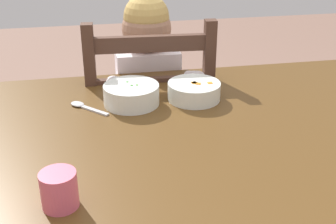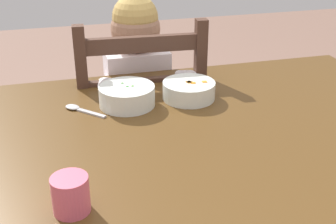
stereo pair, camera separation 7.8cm
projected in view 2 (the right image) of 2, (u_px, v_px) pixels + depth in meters
The scene contains 7 objects.
dining_table at pixel (169, 174), 1.11m from camera, with size 1.53×1.00×0.72m.
dining_chair at pixel (139, 135), 1.68m from camera, with size 0.45×0.45×0.92m.
child_figure at pixel (139, 89), 1.59m from camera, with size 0.32×0.31×0.97m.
bowl_of_peas at pixel (127, 95), 1.27m from camera, with size 0.16×0.16×0.06m.
bowl_of_carrots at pixel (189, 90), 1.31m from camera, with size 0.15×0.15×0.05m.
spoon at pixel (78, 109), 1.25m from camera, with size 0.11×0.11×0.01m.
drinking_cup at pixel (71, 194), 0.83m from camera, with size 0.07×0.07×0.07m, color #E45E79.
Camera 2 is at (-0.25, -0.90, 1.26)m, focal length 47.89 mm.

